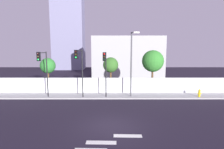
{
  "coord_description": "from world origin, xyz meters",
  "views": [
    {
      "loc": [
        0.05,
        -12.99,
        5.59
      ],
      "look_at": [
        -0.02,
        6.5,
        2.78
      ],
      "focal_mm": 30.71,
      "sensor_mm": 36.0,
      "label": 1
    }
  ],
  "objects_px": {
    "traffic_light_right": "(44,65)",
    "street_lamp_curbside": "(133,60)",
    "traffic_light_center": "(106,65)",
    "roadside_tree_leftmost": "(49,66)",
    "traffic_light_left": "(80,63)",
    "fire_hydrant": "(200,93)",
    "roadside_tree_midright": "(154,61)",
    "roadside_tree_midleft": "(111,65)"
  },
  "relations": [
    {
      "from": "traffic_light_right",
      "to": "street_lamp_curbside",
      "type": "relative_size",
      "value": 0.71
    },
    {
      "from": "traffic_light_center",
      "to": "roadside_tree_leftmost",
      "type": "relative_size",
      "value": 1.16
    },
    {
      "from": "traffic_light_left",
      "to": "street_lamp_curbside",
      "type": "height_order",
      "value": "street_lamp_curbside"
    },
    {
      "from": "traffic_light_right",
      "to": "traffic_light_left",
      "type": "bearing_deg",
      "value": 0.52
    },
    {
      "from": "fire_hydrant",
      "to": "roadside_tree_leftmost",
      "type": "distance_m",
      "value": 17.97
    },
    {
      "from": "traffic_light_right",
      "to": "roadside_tree_midright",
      "type": "xyz_separation_m",
      "value": [
        12.18,
        3.74,
        0.08
      ]
    },
    {
      "from": "roadside_tree_midleft",
      "to": "traffic_light_left",
      "type": "bearing_deg",
      "value": -130.98
    },
    {
      "from": "traffic_light_center",
      "to": "fire_hydrant",
      "type": "xyz_separation_m",
      "value": [
        10.34,
        0.5,
        -3.1
      ]
    },
    {
      "from": "traffic_light_center",
      "to": "roadside_tree_leftmost",
      "type": "bearing_deg",
      "value": 154.51
    },
    {
      "from": "traffic_light_right",
      "to": "street_lamp_curbside",
      "type": "distance_m",
      "value": 9.34
    },
    {
      "from": "street_lamp_curbside",
      "to": "roadside_tree_leftmost",
      "type": "height_order",
      "value": "street_lamp_curbside"
    },
    {
      "from": "fire_hydrant",
      "to": "roadside_tree_midleft",
      "type": "bearing_deg",
      "value": 163.31
    },
    {
      "from": "roadside_tree_leftmost",
      "to": "roadside_tree_midleft",
      "type": "xyz_separation_m",
      "value": [
        7.75,
        0.0,
        0.09
      ]
    },
    {
      "from": "traffic_light_left",
      "to": "roadside_tree_midright",
      "type": "relative_size",
      "value": 0.99
    },
    {
      "from": "traffic_light_center",
      "to": "traffic_light_right",
      "type": "height_order",
      "value": "traffic_light_right"
    },
    {
      "from": "fire_hydrant",
      "to": "roadside_tree_leftmost",
      "type": "relative_size",
      "value": 0.2
    },
    {
      "from": "traffic_light_left",
      "to": "traffic_light_right",
      "type": "xyz_separation_m",
      "value": [
        -3.77,
        -0.03,
        -0.14
      ]
    },
    {
      "from": "roadside_tree_leftmost",
      "to": "roadside_tree_midleft",
      "type": "relative_size",
      "value": 0.98
    },
    {
      "from": "street_lamp_curbside",
      "to": "fire_hydrant",
      "type": "height_order",
      "value": "street_lamp_curbside"
    },
    {
      "from": "traffic_light_right",
      "to": "roadside_tree_leftmost",
      "type": "height_order",
      "value": "traffic_light_right"
    },
    {
      "from": "traffic_light_right",
      "to": "roadside_tree_midleft",
      "type": "bearing_deg",
      "value": 28.15
    },
    {
      "from": "traffic_light_left",
      "to": "street_lamp_curbside",
      "type": "bearing_deg",
      "value": 7.87
    },
    {
      "from": "fire_hydrant",
      "to": "traffic_light_right",
      "type": "bearing_deg",
      "value": -177.23
    },
    {
      "from": "traffic_light_center",
      "to": "street_lamp_curbside",
      "type": "height_order",
      "value": "street_lamp_curbside"
    },
    {
      "from": "traffic_light_center",
      "to": "roadside_tree_leftmost",
      "type": "xyz_separation_m",
      "value": [
        -7.19,
        3.43,
        -0.44
      ]
    },
    {
      "from": "traffic_light_center",
      "to": "roadside_tree_midleft",
      "type": "height_order",
      "value": "traffic_light_center"
    },
    {
      "from": "fire_hydrant",
      "to": "roadside_tree_leftmost",
      "type": "bearing_deg",
      "value": 170.5
    },
    {
      "from": "roadside_tree_midright",
      "to": "street_lamp_curbside",
      "type": "bearing_deg",
      "value": -134.35
    },
    {
      "from": "traffic_light_center",
      "to": "fire_hydrant",
      "type": "relative_size",
      "value": 5.72
    },
    {
      "from": "traffic_light_left",
      "to": "traffic_light_center",
      "type": "xyz_separation_m",
      "value": [
        2.67,
        0.28,
        -0.2
      ]
    },
    {
      "from": "roadside_tree_leftmost",
      "to": "street_lamp_curbside",
      "type": "bearing_deg",
      "value": -16.35
    },
    {
      "from": "traffic_light_center",
      "to": "traffic_light_right",
      "type": "relative_size",
      "value": 0.99
    },
    {
      "from": "street_lamp_curbside",
      "to": "roadside_tree_midleft",
      "type": "height_order",
      "value": "street_lamp_curbside"
    },
    {
      "from": "street_lamp_curbside",
      "to": "roadside_tree_midleft",
      "type": "xyz_separation_m",
      "value": [
        -2.3,
        2.95,
        -0.9
      ]
    },
    {
      "from": "fire_hydrant",
      "to": "roadside_tree_midright",
      "type": "relative_size",
      "value": 0.16
    },
    {
      "from": "roadside_tree_leftmost",
      "to": "traffic_light_left",
      "type": "bearing_deg",
      "value": -39.35
    },
    {
      "from": "street_lamp_curbside",
      "to": "roadside_tree_midright",
      "type": "height_order",
      "value": "street_lamp_curbside"
    },
    {
      "from": "traffic_light_left",
      "to": "fire_hydrant",
      "type": "distance_m",
      "value": 13.44
    },
    {
      "from": "traffic_light_center",
      "to": "fire_hydrant",
      "type": "height_order",
      "value": "traffic_light_center"
    },
    {
      "from": "roadside_tree_leftmost",
      "to": "roadside_tree_midright",
      "type": "xyz_separation_m",
      "value": [
        12.93,
        0.0,
        0.59
      ]
    },
    {
      "from": "traffic_light_center",
      "to": "roadside_tree_midleft",
      "type": "distance_m",
      "value": 3.49
    },
    {
      "from": "roadside_tree_midright",
      "to": "traffic_light_right",
      "type": "bearing_deg",
      "value": -162.9
    }
  ]
}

